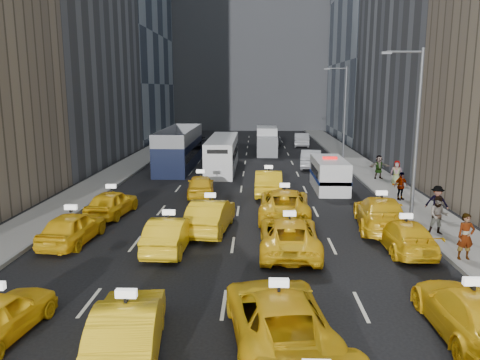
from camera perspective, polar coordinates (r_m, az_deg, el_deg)
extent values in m
plane|color=black|center=(14.23, -2.55, -18.46)|extent=(160.00, 160.00, 0.00)
cube|color=gray|center=(39.69, -14.95, 0.68)|extent=(3.00, 90.00, 0.15)
cube|color=gray|center=(39.14, 15.94, 0.48)|extent=(3.00, 90.00, 0.15)
cube|color=slate|center=(39.29, -12.93, 0.69)|extent=(0.15, 90.00, 0.18)
cube|color=slate|center=(38.81, 13.87, 0.52)|extent=(0.15, 90.00, 0.18)
cube|color=slate|center=(85.33, 1.34, 19.89)|extent=(30.00, 12.00, 40.00)
cylinder|color=#595B60|center=(25.83, 20.72, 4.81)|extent=(0.20, 0.20, 9.00)
cylinder|color=#595B60|center=(25.49, 19.43, 14.52)|extent=(1.80, 0.12, 0.12)
cube|color=slate|center=(25.24, 17.40, 14.57)|extent=(0.50, 0.22, 0.12)
cylinder|color=#595B60|center=(45.17, 12.64, 7.67)|extent=(0.20, 0.20, 9.00)
cylinder|color=#595B60|center=(44.98, 11.72, 13.18)|extent=(1.80, 0.12, 0.12)
cube|color=slate|center=(44.84, 10.55, 13.17)|extent=(0.50, 0.22, 0.12)
imported|color=yellow|center=(13.29, -13.50, -17.22)|extent=(2.23, 4.91, 1.56)
imported|color=yellow|center=(13.59, 4.70, -16.26)|extent=(3.36, 5.95, 1.57)
imported|color=yellow|center=(15.37, 26.23, -14.28)|extent=(2.10, 5.03, 1.45)
imported|color=yellow|center=(22.86, -19.77, -5.48)|extent=(2.07, 4.49, 1.49)
imported|color=yellow|center=(20.92, -8.61, -6.47)|extent=(1.71, 4.56, 1.49)
imported|color=yellow|center=(20.54, 6.01, -6.70)|extent=(2.63, 5.48, 1.51)
imported|color=yellow|center=(21.85, 19.44, -6.42)|extent=(1.92, 4.66, 1.35)
imported|color=yellow|center=(27.06, -15.35, -2.71)|extent=(2.24, 4.48, 1.47)
imported|color=yellow|center=(23.35, -3.62, -4.32)|extent=(2.28, 5.10, 1.63)
imported|color=yellow|center=(25.80, 5.43, -2.86)|extent=(2.95, 5.92, 1.61)
imported|color=yellow|center=(24.69, 16.75, -3.88)|extent=(2.97, 5.93, 1.65)
imported|color=yellow|center=(30.91, -4.81, -0.66)|extent=(2.12, 4.40, 1.45)
imported|color=yellow|center=(31.38, 3.49, -0.28)|extent=(1.85, 5.03, 1.65)
cube|color=silver|center=(33.30, 10.83, 0.67)|extent=(2.32, 5.54, 2.18)
cylinder|color=black|center=(31.52, 9.68, -1.08)|extent=(0.28, 0.87, 0.87)
cylinder|color=black|center=(31.81, 12.86, -1.10)|extent=(0.28, 0.87, 0.87)
cylinder|color=black|center=(35.07, 8.90, 0.18)|extent=(0.28, 0.87, 0.87)
cylinder|color=black|center=(35.33, 11.77, 0.16)|extent=(0.28, 0.87, 0.87)
cube|color=navy|center=(33.32, 10.82, 0.42)|extent=(2.36, 5.54, 0.25)
cube|color=red|center=(33.11, 10.90, 2.66)|extent=(1.01, 0.39, 0.16)
cube|color=black|center=(42.32, -7.38, 3.85)|extent=(3.99, 12.03, 3.43)
cylinder|color=black|center=(37.86, -10.33, 1.11)|extent=(0.28, 1.10, 1.10)
cylinder|color=black|center=(37.43, -6.76, 1.10)|extent=(0.28, 1.10, 1.10)
cylinder|color=black|center=(47.56, -7.80, 3.22)|extent=(0.28, 1.10, 1.10)
cylinder|color=black|center=(47.22, -4.94, 3.22)|extent=(0.28, 1.10, 1.10)
cube|color=silver|center=(40.84, -2.14, 3.23)|extent=(2.70, 10.96, 2.81)
cylinder|color=black|center=(36.60, -4.17, 0.92)|extent=(0.28, 1.10, 1.10)
cylinder|color=black|center=(36.44, -1.10, 0.91)|extent=(0.28, 1.10, 1.10)
cylinder|color=black|center=(45.51, -2.97, 2.95)|extent=(0.28, 1.10, 1.10)
cylinder|color=black|center=(45.39, -0.49, 2.94)|extent=(0.28, 1.10, 1.10)
cube|color=silver|center=(50.72, 3.29, 4.79)|extent=(2.81, 6.44, 2.85)
cylinder|color=black|center=(48.61, 2.25, 3.48)|extent=(0.28, 1.10, 1.10)
cylinder|color=black|center=(48.66, 4.42, 3.47)|extent=(0.28, 1.10, 1.10)
cylinder|color=black|center=(53.02, 2.23, 4.12)|extent=(0.28, 1.10, 1.10)
cylinder|color=black|center=(53.06, 4.22, 4.11)|extent=(0.28, 1.10, 1.10)
imported|color=#A9ABB1|center=(42.41, 8.64, 2.60)|extent=(2.34, 5.14, 1.63)
imported|color=black|center=(54.18, -4.95, 4.48)|extent=(2.65, 5.58, 1.54)
imported|color=gray|center=(57.56, 3.82, 4.91)|extent=(2.87, 5.73, 1.60)
imported|color=black|center=(56.13, -2.02, 4.73)|extent=(2.27, 4.62, 1.51)
imported|color=#96979C|center=(58.04, 7.50, 4.91)|extent=(2.05, 5.07, 1.64)
imported|color=gray|center=(21.19, 25.81, -6.22)|extent=(0.74, 0.52, 1.92)
imported|color=gray|center=(24.22, 23.03, -3.99)|extent=(1.00, 0.72, 1.85)
imported|color=gray|center=(27.06, 22.88, -2.52)|extent=(1.25, 0.84, 1.79)
imported|color=gray|center=(30.82, 19.01, -0.69)|extent=(1.14, 0.86, 1.76)
imported|color=gray|center=(35.56, 18.53, 0.86)|extent=(0.97, 0.72, 1.77)
imported|color=gray|center=(37.56, 16.57, 1.54)|extent=(1.76, 0.84, 1.83)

